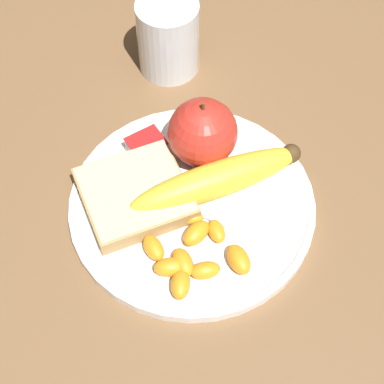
{
  "coord_description": "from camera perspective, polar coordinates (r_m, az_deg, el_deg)",
  "views": [
    {
      "loc": [
        0.2,
        0.31,
        0.58
      ],
      "look_at": [
        0.0,
        0.0,
        0.03
      ],
      "focal_mm": 60.0,
      "sensor_mm": 36.0,
      "label": 1
    }
  ],
  "objects": [
    {
      "name": "plate",
      "position": [
        0.68,
        0.0,
        -1.12
      ],
      "size": [
        0.26,
        0.26,
        0.01
      ],
      "color": "white",
      "rests_on": "ground_plane"
    },
    {
      "name": "apple",
      "position": [
        0.69,
        0.95,
        5.31
      ],
      "size": [
        0.08,
        0.08,
        0.08
      ],
      "color": "red",
      "rests_on": "plate"
    },
    {
      "name": "banana",
      "position": [
        0.67,
        2.25,
        1.22
      ],
      "size": [
        0.2,
        0.07,
        0.04
      ],
      "color": "yellow",
      "rests_on": "plate"
    },
    {
      "name": "orange_segment_8",
      "position": [
        0.65,
        0.38,
        -3.68
      ],
      "size": [
        0.04,
        0.03,
        0.02
      ],
      "color": "orange",
      "rests_on": "plate"
    },
    {
      "name": "jam_packet",
      "position": [
        0.71,
        -4.07,
        4.04
      ],
      "size": [
        0.04,
        0.03,
        0.02
      ],
      "color": "silver",
      "rests_on": "plate"
    },
    {
      "name": "orange_segment_5",
      "position": [
        0.65,
        2.18,
        -3.52
      ],
      "size": [
        0.02,
        0.03,
        0.02
      ],
      "color": "orange",
      "rests_on": "plate"
    },
    {
      "name": "fork",
      "position": [
        0.67,
        -0.36,
        -1.26
      ],
      "size": [
        0.11,
        0.17,
        0.0
      ],
      "rotation": [
        0.0,
        0.0,
        11.54
      ],
      "color": "silver",
      "rests_on": "plate"
    },
    {
      "name": "bread_slice",
      "position": [
        0.67,
        -5.08,
        -0.24
      ],
      "size": [
        0.12,
        0.12,
        0.02
      ],
      "color": "#AB8751",
      "rests_on": "plate"
    },
    {
      "name": "orange_segment_3",
      "position": [
        0.66,
        -0.08,
        -2.26
      ],
      "size": [
        0.03,
        0.03,
        0.01
      ],
      "color": "orange",
      "rests_on": "plate"
    },
    {
      "name": "ground_plane",
      "position": [
        0.69,
        0.0,
        -1.48
      ],
      "size": [
        3.0,
        3.0,
        0.0
      ],
      "primitive_type": "plane",
      "color": "brown"
    },
    {
      "name": "orange_segment_4",
      "position": [
        0.63,
        -0.81,
        -6.26
      ],
      "size": [
        0.02,
        0.03,
        0.02
      ],
      "color": "orange",
      "rests_on": "plate"
    },
    {
      "name": "orange_segment_2",
      "position": [
        0.64,
        -3.43,
        -4.98
      ],
      "size": [
        0.02,
        0.03,
        0.02
      ],
      "color": "orange",
      "rests_on": "plate"
    },
    {
      "name": "orange_segment_0",
      "position": [
        0.64,
        4.34,
        -5.9
      ],
      "size": [
        0.03,
        0.04,
        0.02
      ],
      "color": "orange",
      "rests_on": "plate"
    },
    {
      "name": "orange_segment_1",
      "position": [
        0.62,
        -1.03,
        -8.21
      ],
      "size": [
        0.03,
        0.04,
        0.02
      ],
      "color": "orange",
      "rests_on": "plate"
    },
    {
      "name": "orange_segment_6",
      "position": [
        0.63,
        -1.97,
        -6.68
      ],
      "size": [
        0.04,
        0.03,
        0.02
      ],
      "color": "orange",
      "rests_on": "plate"
    },
    {
      "name": "juice_glass",
      "position": [
        0.79,
        -2.13,
        13.47
      ],
      "size": [
        0.07,
        0.07,
        0.09
      ],
      "color": "silver",
      "rests_on": "ground_plane"
    },
    {
      "name": "orange_segment_7",
      "position": [
        0.63,
        1.19,
        -6.98
      ],
      "size": [
        0.03,
        0.03,
        0.02
      ],
      "color": "orange",
      "rests_on": "plate"
    }
  ]
}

